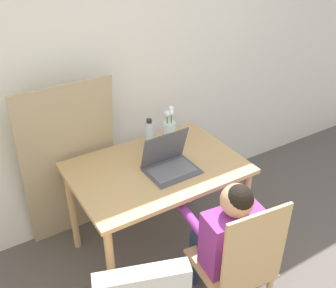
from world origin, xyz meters
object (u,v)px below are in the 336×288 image
(person_seated, at_px, (228,232))
(flower_vase, at_px, (169,132))
(water_bottle, at_px, (149,135))
(chair_occupied, at_px, (238,266))
(laptop, at_px, (169,161))

(person_seated, height_order, flower_vase, flower_vase)
(person_seated, relative_size, water_bottle, 4.19)
(water_bottle, bearing_deg, chair_occupied, -89.16)
(person_seated, distance_m, laptop, 0.59)
(water_bottle, bearing_deg, flower_vase, -28.66)
(chair_occupied, relative_size, flower_vase, 2.93)
(chair_occupied, distance_m, water_bottle, 1.04)
(chair_occupied, xyz_separation_m, water_bottle, (-0.01, 0.97, 0.37))
(person_seated, height_order, laptop, laptop)
(chair_occupied, relative_size, laptop, 2.91)
(chair_occupied, height_order, laptop, laptop)
(person_seated, bearing_deg, flower_vase, -90.24)
(chair_occupied, xyz_separation_m, flower_vase, (0.10, 0.90, 0.39))
(person_seated, bearing_deg, laptop, -79.50)
(flower_vase, bearing_deg, water_bottle, 151.34)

